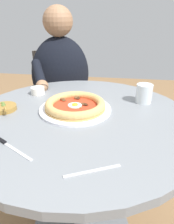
{
  "coord_description": "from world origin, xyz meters",
  "views": [
    {
      "loc": [
        -0.14,
        0.78,
        1.12
      ],
      "look_at": [
        -0.03,
        -0.02,
        0.73
      ],
      "focal_mm": 33.8,
      "sensor_mm": 36.0,
      "label": 1
    }
  ],
  "objects": [
    {
      "name": "steak_knife",
      "position": [
        0.21,
        0.25,
        0.72
      ],
      "size": [
        0.19,
        0.12,
        0.01
      ],
      "color": "silver",
      "rests_on": "dining_table"
    },
    {
      "name": "cafe_chair_diner",
      "position": [
        0.29,
        -0.75,
        0.51
      ],
      "size": [
        0.53,
        0.53,
        0.84
      ],
      "color": "#504A45",
      "rests_on": "ground"
    },
    {
      "name": "ramekin_capers",
      "position": [
        0.26,
        -0.21,
        0.74
      ],
      "size": [
        0.07,
        0.07,
        0.04
      ],
      "color": "white",
      "rests_on": "dining_table"
    },
    {
      "name": "fork_utensil",
      "position": [
        -0.1,
        0.34,
        0.72
      ],
      "size": [
        0.15,
        0.08,
        0.0
      ],
      "color": "#BCBCC1",
      "rests_on": "dining_table"
    },
    {
      "name": "water_glass",
      "position": [
        -0.28,
        -0.18,
        0.76
      ],
      "size": [
        0.08,
        0.08,
        0.09
      ],
      "color": "silver",
      "rests_on": "dining_table"
    },
    {
      "name": "diner_person",
      "position": [
        0.24,
        -0.62,
        0.52
      ],
      "size": [
        0.45,
        0.57,
        1.15
      ],
      "color": "#282833",
      "rests_on": "ground"
    },
    {
      "name": "pizza_on_plate",
      "position": [
        0.03,
        -0.04,
        0.74
      ],
      "size": [
        0.32,
        0.32,
        0.05
      ],
      "color": "white",
      "rests_on": "dining_table"
    },
    {
      "name": "olive_pan",
      "position": [
        0.34,
        -0.0,
        0.73
      ],
      "size": [
        0.11,
        0.12,
        0.04
      ],
      "color": "olive",
      "rests_on": "dining_table"
    },
    {
      "name": "dining_table",
      "position": [
        0.0,
        0.0,
        0.56
      ],
      "size": [
        0.96,
        0.96,
        0.72
      ],
      "color": "gray",
      "rests_on": "ground"
    }
  ]
}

